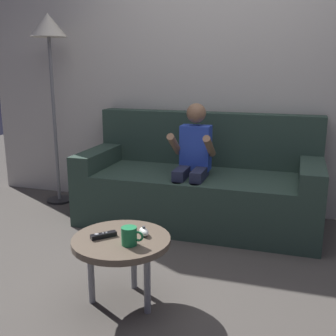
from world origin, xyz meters
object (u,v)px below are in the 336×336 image
Objects in this scene: coffee_table at (122,245)px; coffee_mug at (130,236)px; couch at (199,186)px; person_seated_on_couch at (193,159)px; nunchuk_white at (144,232)px; game_remote_black_near_edge at (103,235)px; floor_lamp at (49,40)px.

coffee_mug is at bearing -41.33° from coffee_table.
person_seated_on_couch is at bearing -94.09° from couch.
couch is 1.27m from nunchuk_white.
game_remote_black_near_edge reaches higher than coffee_table.
game_remote_black_near_edge is at bearing -98.39° from couch.
couch reaches higher than nunchuk_white.
coffee_mug reaches higher than coffee_table.
coffee_mug is 0.07× the size of floor_lamp.
couch is at bearing 85.91° from person_seated_on_couch.
couch is 15.17× the size of game_remote_black_near_edge.
coffee_table is 0.11m from game_remote_black_near_edge.
couch is at bearing 89.72° from nunchuk_white.
person_seated_on_couch is 1.20m from game_remote_black_near_edge.
floor_lamp reaches higher than coffee_table.
coffee_mug is (-0.03, -0.14, 0.03)m from nunchuk_white.
coffee_mug is 2.28m from floor_lamp.
floor_lamp is (-1.40, 1.36, 1.08)m from nunchuk_white.
person_seated_on_couch is at bearing 85.23° from coffee_table.
couch is 1.93× the size of person_seated_on_couch.
floor_lamp is at bearing 129.63° from game_remote_black_near_edge.
game_remote_black_near_edge is 0.18m from coffee_mug.
floor_lamp is (-1.40, 0.09, 1.18)m from couch.
floor_lamp reaches higher than game_remote_black_near_edge.
nunchuk_white is at bearing 79.48° from coffee_mug.
coffee_table is at bearing -47.77° from floor_lamp.
coffee_table is 5.41× the size of nunchuk_white.
floor_lamp is at bearing 176.26° from couch.
coffee_table is 2.24m from floor_lamp.
floor_lamp is (-1.39, 0.27, 0.92)m from person_seated_on_couch.
person_seated_on_couch is 10.18× the size of nunchuk_white.
game_remote_black_near_edge is (-0.09, -0.03, 0.05)m from coffee_table.
game_remote_black_near_edge is (-0.19, -1.18, -0.17)m from person_seated_on_couch.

